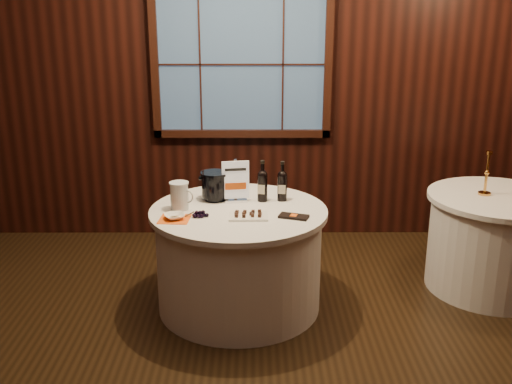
{
  "coord_description": "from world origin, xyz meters",
  "views": [
    {
      "loc": [
        0.11,
        -3.05,
        2.19
      ],
      "look_at": [
        0.13,
        0.9,
        0.93
      ],
      "focal_mm": 42.0,
      "sensor_mm": 36.0,
      "label": 1
    }
  ],
  "objects_px": {
    "main_table": "(239,258)",
    "ice_bucket": "(215,185)",
    "chocolate_plate": "(248,215)",
    "port_bottle_right": "(282,184)",
    "port_bottle_left": "(262,184)",
    "chocolate_box": "(294,216)",
    "grape_bunch": "(200,214)",
    "glass_pitcher": "(180,196)",
    "cracker_bowl": "(174,216)",
    "brass_candlestick": "(486,179)",
    "side_table": "(494,242)",
    "sign_stand": "(235,187)"
  },
  "relations": [
    {
      "from": "main_table",
      "to": "ice_bucket",
      "type": "xyz_separation_m",
      "value": [
        -0.18,
        0.21,
        0.5
      ]
    },
    {
      "from": "main_table",
      "to": "chocolate_plate",
      "type": "xyz_separation_m",
      "value": [
        0.07,
        -0.17,
        0.4
      ]
    },
    {
      "from": "port_bottle_right",
      "to": "chocolate_plate",
      "type": "xyz_separation_m",
      "value": [
        -0.25,
        -0.37,
        -0.11
      ]
    },
    {
      "from": "port_bottle_left",
      "to": "chocolate_box",
      "type": "distance_m",
      "value": 0.44
    },
    {
      "from": "main_table",
      "to": "grape_bunch",
      "type": "relative_size",
      "value": 7.31
    },
    {
      "from": "grape_bunch",
      "to": "chocolate_box",
      "type": "bearing_deg",
      "value": -0.97
    },
    {
      "from": "glass_pitcher",
      "to": "cracker_bowl",
      "type": "xyz_separation_m",
      "value": [
        -0.01,
        -0.21,
        -0.08
      ]
    },
    {
      "from": "brass_candlestick",
      "to": "chocolate_box",
      "type": "bearing_deg",
      "value": -161.13
    },
    {
      "from": "side_table",
      "to": "port_bottle_right",
      "type": "bearing_deg",
      "value": -176.49
    },
    {
      "from": "side_table",
      "to": "chocolate_plate",
      "type": "relative_size",
      "value": 3.97
    },
    {
      "from": "chocolate_plate",
      "to": "brass_candlestick",
      "type": "distance_m",
      "value": 1.89
    },
    {
      "from": "chocolate_plate",
      "to": "chocolate_box",
      "type": "height_order",
      "value": "chocolate_plate"
    },
    {
      "from": "cracker_bowl",
      "to": "ice_bucket",
      "type": "bearing_deg",
      "value": 59.14
    },
    {
      "from": "port_bottle_right",
      "to": "ice_bucket",
      "type": "relative_size",
      "value": 1.4
    },
    {
      "from": "ice_bucket",
      "to": "port_bottle_left",
      "type": "bearing_deg",
      "value": -4.26
    },
    {
      "from": "side_table",
      "to": "port_bottle_left",
      "type": "height_order",
      "value": "port_bottle_left"
    },
    {
      "from": "cracker_bowl",
      "to": "main_table",
      "type": "bearing_deg",
      "value": 25.74
    },
    {
      "from": "ice_bucket",
      "to": "chocolate_plate",
      "type": "bearing_deg",
      "value": -56.8
    },
    {
      "from": "chocolate_plate",
      "to": "cracker_bowl",
      "type": "bearing_deg",
      "value": -175.91
    },
    {
      "from": "main_table",
      "to": "grape_bunch",
      "type": "distance_m",
      "value": 0.51
    },
    {
      "from": "port_bottle_left",
      "to": "brass_candlestick",
      "type": "distance_m",
      "value": 1.72
    },
    {
      "from": "main_table",
      "to": "chocolate_plate",
      "type": "height_order",
      "value": "chocolate_plate"
    },
    {
      "from": "side_table",
      "to": "glass_pitcher",
      "type": "bearing_deg",
      "value": -173.04
    },
    {
      "from": "sign_stand",
      "to": "port_bottle_left",
      "type": "bearing_deg",
      "value": -3.98
    },
    {
      "from": "side_table",
      "to": "port_bottle_right",
      "type": "height_order",
      "value": "port_bottle_right"
    },
    {
      "from": "port_bottle_right",
      "to": "chocolate_plate",
      "type": "height_order",
      "value": "port_bottle_right"
    },
    {
      "from": "sign_stand",
      "to": "grape_bunch",
      "type": "xyz_separation_m",
      "value": [
        -0.24,
        -0.34,
        -0.09
      ]
    },
    {
      "from": "sign_stand",
      "to": "chocolate_box",
      "type": "xyz_separation_m",
      "value": [
        0.41,
        -0.35,
        -0.1
      ]
    },
    {
      "from": "chocolate_box",
      "to": "grape_bunch",
      "type": "bearing_deg",
      "value": -161.81
    },
    {
      "from": "port_bottle_right",
      "to": "brass_candlestick",
      "type": "relative_size",
      "value": 0.87
    },
    {
      "from": "sign_stand",
      "to": "cracker_bowl",
      "type": "relative_size",
      "value": 2.36
    },
    {
      "from": "sign_stand",
      "to": "chocolate_plate",
      "type": "relative_size",
      "value": 1.19
    },
    {
      "from": "port_bottle_left",
      "to": "brass_candlestick",
      "type": "bearing_deg",
      "value": 20.5
    },
    {
      "from": "port_bottle_right",
      "to": "glass_pitcher",
      "type": "distance_m",
      "value": 0.77
    },
    {
      "from": "sign_stand",
      "to": "brass_candlestick",
      "type": "height_order",
      "value": "brass_candlestick"
    },
    {
      "from": "sign_stand",
      "to": "cracker_bowl",
      "type": "distance_m",
      "value": 0.56
    },
    {
      "from": "port_bottle_left",
      "to": "side_table",
      "type": "bearing_deg",
      "value": 19.08
    },
    {
      "from": "main_table",
      "to": "sign_stand",
      "type": "relative_size",
      "value": 3.95
    },
    {
      "from": "grape_bunch",
      "to": "side_table",
      "type": "bearing_deg",
      "value": 11.69
    },
    {
      "from": "sign_stand",
      "to": "side_table",
      "type": "bearing_deg",
      "value": -4.84
    },
    {
      "from": "port_bottle_left",
      "to": "cracker_bowl",
      "type": "relative_size",
      "value": 2.26
    },
    {
      "from": "port_bottle_left",
      "to": "glass_pitcher",
      "type": "distance_m",
      "value": 0.62
    },
    {
      "from": "port_bottle_right",
      "to": "grape_bunch",
      "type": "distance_m",
      "value": 0.7
    },
    {
      "from": "sign_stand",
      "to": "grape_bunch",
      "type": "distance_m",
      "value": 0.42
    },
    {
      "from": "port_bottle_left",
      "to": "brass_candlestick",
      "type": "relative_size",
      "value": 0.9
    },
    {
      "from": "sign_stand",
      "to": "cracker_bowl",
      "type": "xyz_separation_m",
      "value": [
        -0.41,
        -0.38,
        -0.09
      ]
    },
    {
      "from": "main_table",
      "to": "cracker_bowl",
      "type": "bearing_deg",
      "value": -154.26
    },
    {
      "from": "port_bottle_left",
      "to": "grape_bunch",
      "type": "xyz_separation_m",
      "value": [
        -0.44,
        -0.35,
        -0.11
      ]
    },
    {
      "from": "chocolate_plate",
      "to": "main_table",
      "type": "bearing_deg",
      "value": 112.72
    },
    {
      "from": "grape_bunch",
      "to": "glass_pitcher",
      "type": "distance_m",
      "value": 0.25
    }
  ]
}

